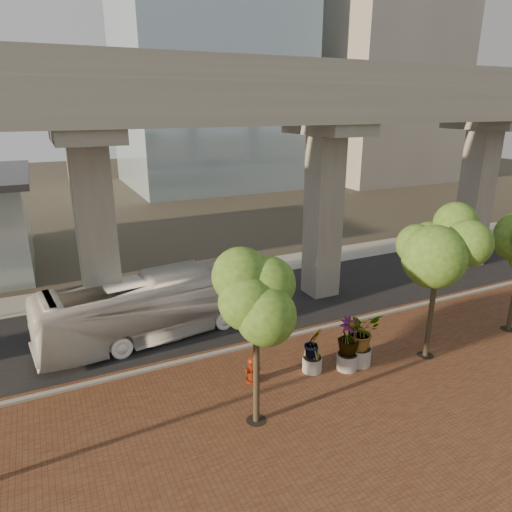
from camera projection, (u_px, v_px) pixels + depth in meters
name	position (u px, v px, depth m)	size (l,w,h in m)	color
ground	(239.00, 327.00, 22.55)	(160.00, 160.00, 0.00)	#3D372C
brick_plaza	(332.00, 424.00, 15.69)	(70.00, 13.00, 0.06)	brown
asphalt_road	(224.00, 311.00, 24.26)	(90.00, 8.00, 0.04)	black
curb_strip	(257.00, 344.00, 20.81)	(70.00, 0.25, 0.16)	#9C9B92
far_sidewalk	(192.00, 278.00, 28.96)	(90.00, 3.00, 0.06)	#9C9B92
transit_viaduct	(221.00, 174.00, 21.97)	(72.00, 5.60, 12.40)	gray
midrise_block	(381.00, 94.00, 65.18)	(18.00, 16.00, 24.00)	#99958A
transit_bus	(158.00, 306.00, 21.27)	(2.57, 10.93, 3.05)	white
parked_car	(457.00, 236.00, 35.56)	(1.65, 4.77, 1.57)	black
fire_hydrant	(253.00, 369.00, 17.87)	(0.58, 0.52, 1.15)	#651C0B
planter_front	(361.00, 333.00, 18.82)	(2.15, 2.15, 2.36)	gray
planter_right	(348.00, 339.00, 18.51)	(2.11, 2.11, 2.25)	gray
planter_left	(313.00, 345.00, 18.39)	(1.78, 1.78, 1.96)	gray
street_tree_near_west	(256.00, 298.00, 14.36)	(2.97, 2.97, 5.99)	#483B29
street_tree_near_east	(439.00, 249.00, 18.38)	(3.93, 3.93, 6.70)	#483B29
streetlamp_east	(329.00, 192.00, 31.19)	(0.41, 1.20, 8.25)	#2A2A2F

